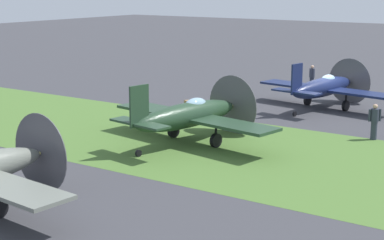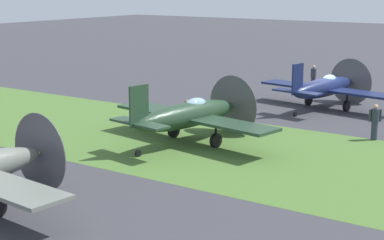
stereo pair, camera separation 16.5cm
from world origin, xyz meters
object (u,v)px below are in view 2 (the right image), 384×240
Objects in this scene: airplane_lead at (325,87)px; ground_crew_chief at (313,77)px; airplane_wingman at (189,115)px; ground_crew_mechanic at (375,121)px; supply_crate at (195,106)px.

ground_crew_chief is (-3.32, 5.85, -0.38)m from airplane_lead.
airplane_wingman is at bearing -175.60° from ground_crew_chief.
ground_crew_chief is 1.00× the size of ground_crew_mechanic.
airplane_wingman is 5.31× the size of ground_crew_mechanic.
ground_crew_chief is at bearing -96.14° from ground_crew_mechanic.
ground_crew_mechanic is at bearing -3.79° from supply_crate.
ground_crew_chief is 14.23m from ground_crew_mechanic.
ground_crew_mechanic is at bearing -40.40° from airplane_lead.
ground_crew_mechanic is (8.27, -11.58, 0.00)m from ground_crew_chief.
supply_crate is at bearing 131.66° from airplane_wingman.
airplane_lead is 6.74m from ground_crew_chief.
airplane_lead is at bearing -150.70° from ground_crew_chief.
airplane_wingman is 5.31× the size of ground_crew_chief.
airplane_wingman is 7.49m from supply_crate.
airplane_wingman reaches higher than ground_crew_mechanic.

